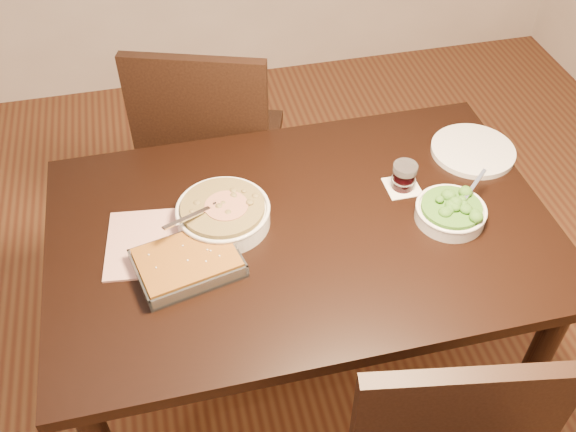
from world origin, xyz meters
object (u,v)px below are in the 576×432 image
at_px(wine_tumbler, 404,176).
at_px(dinner_plate, 473,151).
at_px(chair_far, 211,145).
at_px(table, 302,249).
at_px(stew_bowl, 223,213).
at_px(broccoli_bowl, 451,212).
at_px(baking_dish, 188,263).

distance_m(wine_tumbler, dinner_plate, 0.29).
bearing_deg(chair_far, table, 124.06).
distance_m(stew_bowl, dinner_plate, 0.82).
bearing_deg(chair_far, broccoli_bowl, 147.87).
relative_size(broccoli_bowl, wine_tumbler, 2.46).
distance_m(broccoli_bowl, wine_tumbler, 0.18).
distance_m(stew_bowl, chair_far, 0.64).
xyz_separation_m(baking_dish, wine_tumbler, (0.66, 0.17, 0.02)).
height_order(table, stew_bowl, stew_bowl).
bearing_deg(table, broccoli_bowl, -9.37).
bearing_deg(table, stew_bowl, 163.51).
height_order(table, broccoli_bowl, broccoli_bowl).
xyz_separation_m(table, wine_tumbler, (0.33, 0.09, 0.14)).
bearing_deg(broccoli_bowl, stew_bowl, 168.17).
bearing_deg(dinner_plate, broccoli_bowl, -126.55).
bearing_deg(broccoli_bowl, baking_dish, -178.66).
bearing_deg(broccoli_bowl, wine_tumbler, 117.83).
height_order(dinner_plate, chair_far, chair_far).
relative_size(table, baking_dish, 4.67).
bearing_deg(stew_bowl, baking_dish, -128.68).
distance_m(baking_dish, dinner_plate, 0.97).
height_order(table, wine_tumbler, wine_tumbler).
height_order(broccoli_bowl, chair_far, chair_far).
height_order(table, baking_dish, baking_dish).
xyz_separation_m(wine_tumbler, chair_far, (-0.51, 0.57, -0.24)).
xyz_separation_m(baking_dish, chair_far, (0.15, 0.75, -0.22)).
relative_size(table, dinner_plate, 5.37).
distance_m(baking_dish, wine_tumbler, 0.68).
bearing_deg(wine_tumbler, broccoli_bowl, -62.17).
height_order(broccoli_bowl, wine_tumbler, wine_tumbler).
bearing_deg(baking_dish, wine_tumbler, 1.91).
xyz_separation_m(stew_bowl, broccoli_bowl, (0.62, -0.13, -0.01)).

